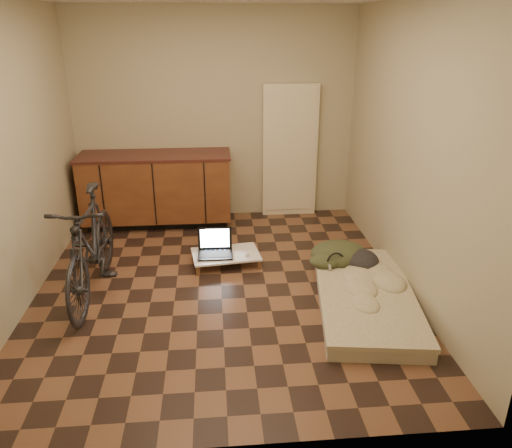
{
  "coord_description": "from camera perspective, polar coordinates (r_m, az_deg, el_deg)",
  "views": [
    {
      "loc": [
        -0.04,
        -4.31,
        2.39
      ],
      "look_at": [
        0.36,
        0.22,
        0.55
      ],
      "focal_mm": 35.0,
      "sensor_mm": 36.0,
      "label": 1
    }
  ],
  "objects": [
    {
      "name": "futon",
      "position": [
        4.69,
        12.36,
        -8.12
      ],
      "size": [
        1.08,
        1.85,
        0.15
      ],
      "rotation": [
        0.0,
        0.0,
        -0.14
      ],
      "color": "#B7AD92",
      "rests_on": "ground"
    },
    {
      "name": "laptop",
      "position": [
        5.29,
        -4.69,
        -2.87
      ],
      "size": [
        0.36,
        0.32,
        0.25
      ],
      "rotation": [
        0.0,
        0.0,
        -0.0
      ],
      "color": "black",
      "rests_on": "lap_desk"
    },
    {
      "name": "bicycle",
      "position": [
        4.78,
        -18.44,
        -1.8
      ],
      "size": [
        0.54,
        1.71,
        1.1
      ],
      "primitive_type": "imported",
      "rotation": [
        0.0,
        0.0,
        -0.02
      ],
      "color": "black",
      "rests_on": "ground"
    },
    {
      "name": "room_shell",
      "position": [
        4.44,
        -4.44,
        7.75
      ],
      "size": [
        3.5,
        4.0,
        2.6
      ],
      "color": "brown",
      "rests_on": "ground"
    },
    {
      "name": "mouse",
      "position": [
        5.25,
        -1.14,
        -3.43
      ],
      "size": [
        0.07,
        0.11,
        0.04
      ],
      "primitive_type": "ellipsoid",
      "rotation": [
        0.0,
        0.0,
        -0.09
      ],
      "color": "white",
      "rests_on": "lap_desk"
    },
    {
      "name": "headphones",
      "position": [
        4.95,
        9.12,
        -4.24
      ],
      "size": [
        0.25,
        0.23,
        0.14
      ],
      "primitive_type": null,
      "rotation": [
        0.0,
        0.0,
        0.2
      ],
      "color": "black",
      "rests_on": "futon"
    },
    {
      "name": "clothing_pile",
      "position": [
        5.12,
        10.12,
        -2.79
      ],
      "size": [
        0.67,
        0.59,
        0.24
      ],
      "primitive_type": null,
      "rotation": [
        0.0,
        0.0,
        -0.14
      ],
      "color": "#313921",
      "rests_on": "futon"
    },
    {
      "name": "cabinets",
      "position": [
        6.35,
        -11.26,
        3.97
      ],
      "size": [
        1.84,
        0.62,
        0.91
      ],
      "color": "black",
      "rests_on": "ground"
    },
    {
      "name": "appliance_panel",
      "position": [
        6.51,
        3.88,
        8.3
      ],
      "size": [
        0.7,
        0.1,
        1.7
      ],
      "primitive_type": "cube",
      "color": "#F4E8C1",
      "rests_on": "ground"
    },
    {
      "name": "lap_desk",
      "position": [
        5.31,
        -3.48,
        -3.52
      ],
      "size": [
        0.75,
        0.54,
        0.12
      ],
      "rotation": [
        0.0,
        0.0,
        0.13
      ],
      "color": "brown",
      "rests_on": "ground"
    }
  ]
}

